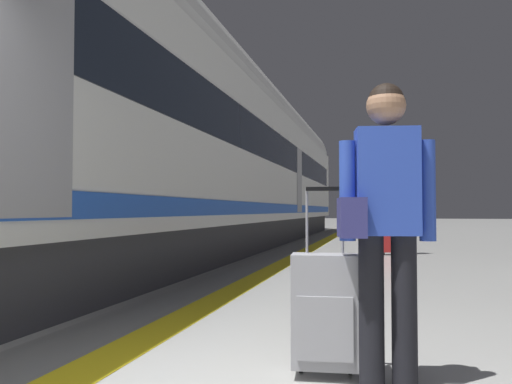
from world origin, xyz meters
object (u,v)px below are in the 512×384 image
object	(u,v)px
passenger_near	(405,211)
high_speed_train	(163,128)
traveller_foreground	(384,210)
rolling_suitcase_foreground	(325,310)
suitcase_near	(390,240)

from	to	relation	value
passenger_near	high_speed_train	bearing A→B (deg)	-148.46
traveller_foreground	high_speed_train	bearing A→B (deg)	123.51
high_speed_train	traveller_foreground	distance (m)	7.38
rolling_suitcase_foreground	passenger_near	world-z (taller)	passenger_near
high_speed_train	traveller_foreground	world-z (taller)	high_speed_train
high_speed_train	rolling_suitcase_foreground	xyz separation A→B (m)	(3.65, -5.93, -2.12)
high_speed_train	passenger_near	world-z (taller)	high_speed_train
suitcase_near	traveller_foreground	bearing A→B (deg)	-91.10
high_speed_train	suitcase_near	world-z (taller)	high_speed_train
rolling_suitcase_foreground	suitcase_near	bearing A→B (deg)	86.60
passenger_near	suitcase_near	size ratio (longest dim) A/B	2.85
suitcase_near	high_speed_train	bearing A→B (deg)	-149.15
passenger_near	traveller_foreground	bearing A→B (deg)	-93.16
high_speed_train	traveller_foreground	size ratio (longest dim) A/B	22.06
high_speed_train	rolling_suitcase_foreground	distance (m)	7.28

